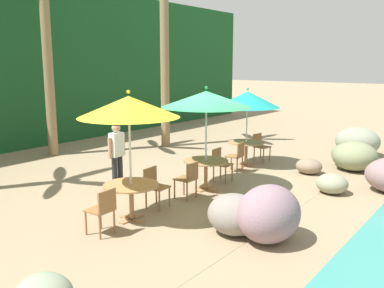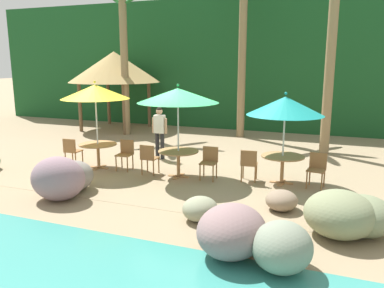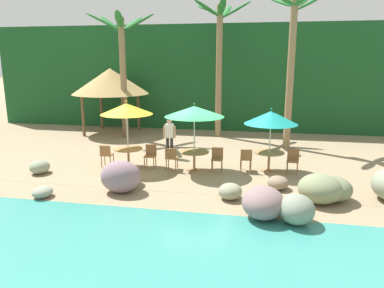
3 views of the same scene
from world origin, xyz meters
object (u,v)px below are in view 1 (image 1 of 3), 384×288
(chair_green_inland, at_px, (189,177))
(dining_table_teal, at_px, (246,146))
(dining_table_green, at_px, (206,165))
(umbrella_yellow, at_px, (129,107))
(umbrella_teal, at_px, (247,99))
(chair_green_seaward, at_px, (220,162))
(chair_teal_seaward, at_px, (260,145))
(chair_yellow_seaward, at_px, (154,184))
(waiter_in_white, at_px, (117,151))
(dining_table_yellow, at_px, (131,190))
(chair_teal_inland, at_px, (237,155))
(palm_tree_second, at_px, (45,20))
(umbrella_green, at_px, (206,99))
(chair_yellow_inland, at_px, (103,208))
(palm_tree_third, at_px, (165,27))

(chair_green_inland, distance_m, dining_table_teal, 3.62)
(dining_table_green, height_order, dining_table_teal, same)
(umbrella_yellow, height_order, umbrella_teal, umbrella_yellow)
(chair_green_seaward, relative_size, chair_teal_seaward, 1.00)
(chair_yellow_seaward, height_order, umbrella_teal, umbrella_teal)
(umbrella_yellow, bearing_deg, waiter_in_white, 54.71)
(dining_table_yellow, distance_m, chair_teal_inland, 4.48)
(umbrella_yellow, relative_size, chair_yellow_seaward, 2.97)
(dining_table_teal, bearing_deg, chair_teal_seaward, -0.70)
(umbrella_teal, height_order, chair_teal_inland, umbrella_teal)
(umbrella_yellow, distance_m, dining_table_green, 3.06)
(umbrella_teal, height_order, palm_tree_second, palm_tree_second)
(chair_teal_seaward, bearing_deg, palm_tree_second, 120.19)
(umbrella_green, bearing_deg, dining_table_green, 122.01)
(chair_yellow_inland, bearing_deg, dining_table_green, 2.76)
(chair_green_inland, height_order, palm_tree_third, palm_tree_third)
(umbrella_yellow, distance_m, chair_teal_inland, 4.81)
(waiter_in_white, bearing_deg, palm_tree_third, 28.75)
(chair_yellow_inland, bearing_deg, chair_green_inland, 1.05)
(chair_yellow_seaward, distance_m, dining_table_teal, 4.48)
(dining_table_green, distance_m, palm_tree_second, 7.48)
(umbrella_teal, distance_m, waiter_in_white, 4.41)
(chair_yellow_inland, height_order, palm_tree_second, palm_tree_second)
(umbrella_teal, bearing_deg, dining_table_yellow, -174.95)
(dining_table_green, height_order, chair_teal_seaward, chair_teal_seaward)
(chair_yellow_inland, height_order, waiter_in_white, waiter_in_white)
(chair_green_seaward, distance_m, palm_tree_third, 6.36)
(umbrella_teal, bearing_deg, chair_teal_inland, -167.31)
(umbrella_green, distance_m, dining_table_teal, 3.21)
(dining_table_yellow, bearing_deg, dining_table_green, 0.57)
(dining_table_yellow, distance_m, chair_teal_seaward, 6.18)
(palm_tree_second, relative_size, waiter_in_white, 4.07)
(chair_yellow_inland, height_order, umbrella_teal, umbrella_teal)
(dining_table_yellow, xyz_separation_m, palm_tree_third, (6.18, 4.43, 3.72))
(chair_yellow_inland, xyz_separation_m, umbrella_green, (3.42, 0.16, 1.72))
(chair_green_seaward, relative_size, palm_tree_second, 0.13)
(chair_green_seaward, relative_size, umbrella_teal, 0.37)
(dining_table_teal, bearing_deg, umbrella_teal, -176.42)
(dining_table_teal, bearing_deg, chair_yellow_seaward, -175.98)
(umbrella_yellow, relative_size, chair_green_inland, 2.97)
(chair_green_seaward, bearing_deg, dining_table_teal, 9.20)
(chair_teal_inland, bearing_deg, umbrella_teal, 12.69)
(dining_table_green, distance_m, chair_teal_seaward, 3.61)
(chair_teal_seaward, relative_size, palm_tree_second, 0.13)
(chair_yellow_inland, distance_m, palm_tree_third, 9.21)
(chair_green_seaward, xyz_separation_m, chair_green_inland, (-1.69, -0.26, 0.00))
(chair_teal_seaward, bearing_deg, chair_teal_inland, -174.01)
(umbrella_green, distance_m, chair_green_seaward, 1.92)
(palm_tree_second, distance_m, waiter_in_white, 6.06)
(dining_table_green, bearing_deg, umbrella_yellow, -179.43)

